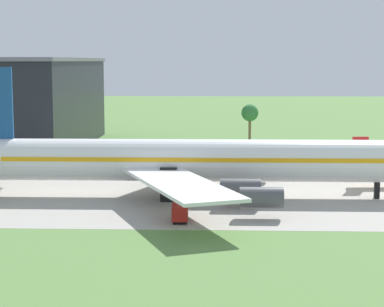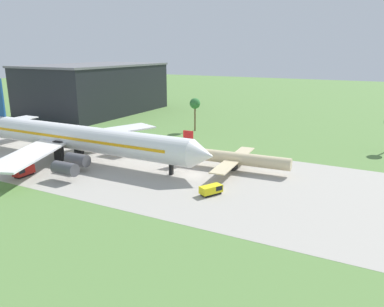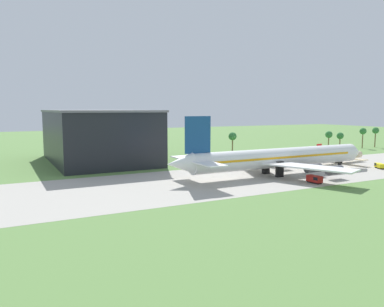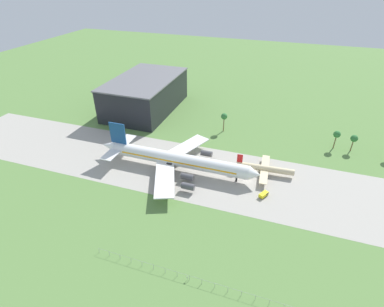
% 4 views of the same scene
% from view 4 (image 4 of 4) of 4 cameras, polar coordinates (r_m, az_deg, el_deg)
% --- Properties ---
extents(ground_plane, '(600.00, 600.00, 0.00)m').
position_cam_4_polar(ground_plane, '(136.19, 10.42, -5.21)').
color(ground_plane, '#5B8442').
extents(taxiway_strip, '(320.00, 44.00, 0.02)m').
position_cam_4_polar(taxiway_strip, '(136.19, 10.42, -5.21)').
color(taxiway_strip, '#A8A399').
rests_on(taxiway_strip, ground_plane).
extents(jet_airliner, '(78.11, 55.28, 19.35)m').
position_cam_4_polar(jet_airliner, '(138.62, -3.08, -1.10)').
color(jet_airliner, white).
rests_on(jet_airliner, ground_plane).
extents(regional_aircraft, '(26.14, 23.58, 8.20)m').
position_cam_4_polar(regional_aircraft, '(141.27, 13.64, -2.77)').
color(regional_aircraft, beige).
rests_on(regional_aircraft, ground_plane).
extents(baggage_tug, '(2.19, 4.66, 2.21)m').
position_cam_4_polar(baggage_tug, '(129.15, -5.49, -6.45)').
color(baggage_tug, black).
rests_on(baggage_tug, ground_plane).
extents(catering_van, '(3.88, 4.83, 1.82)m').
position_cam_4_polar(catering_van, '(128.83, 13.53, -7.58)').
color(catering_van, black).
rests_on(catering_van, ground_plane).
extents(perimeter_fence, '(80.10, 0.10, 2.10)m').
position_cam_4_polar(perimeter_fence, '(96.99, 4.36, -23.64)').
color(perimeter_fence, gray).
rests_on(perimeter_fence, ground_plane).
extents(no_stopping_sign, '(0.44, 0.08, 1.68)m').
position_cam_4_polar(no_stopping_sign, '(98.50, -0.90, -22.64)').
color(no_stopping_sign, gray).
rests_on(no_stopping_sign, ground_plane).
extents(terminal_building, '(36.72, 61.20, 20.95)m').
position_cam_4_polar(terminal_building, '(201.17, -8.83, 11.15)').
color(terminal_building, black).
rests_on(terminal_building, ground_plane).
extents(palm_tree_row, '(99.17, 3.60, 11.27)m').
position_cam_4_polar(palm_tree_row, '(170.68, 26.64, 3.25)').
color(palm_tree_row, brown).
rests_on(palm_tree_row, ground_plane).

